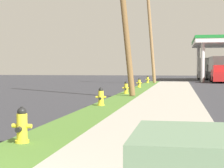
% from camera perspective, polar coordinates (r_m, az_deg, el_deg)
% --- Properties ---
extents(fire_hydrant_nearest, '(0.42, 0.38, 0.74)m').
position_cam_1_polar(fire_hydrant_nearest, '(8.00, -13.45, -6.34)').
color(fire_hydrant_nearest, yellow).
rests_on(fire_hydrant_nearest, grass_verge).
extents(fire_hydrant_second, '(0.42, 0.38, 0.74)m').
position_cam_1_polar(fire_hydrant_second, '(15.42, -1.70, -2.07)').
color(fire_hydrant_second, yellow).
rests_on(fire_hydrant_second, grass_verge).
extents(fire_hydrant_third, '(0.42, 0.37, 0.74)m').
position_cam_1_polar(fire_hydrant_third, '(22.43, 2.14, -0.66)').
color(fire_hydrant_third, yellow).
rests_on(fire_hydrant_third, grass_verge).
extents(fire_hydrant_fourth, '(0.42, 0.37, 0.74)m').
position_cam_1_polar(fire_hydrant_fourth, '(29.88, 4.12, 0.11)').
color(fire_hydrant_fourth, yellow).
rests_on(fire_hydrant_fourth, grass_verge).
extents(fire_hydrant_fifth, '(0.42, 0.38, 0.74)m').
position_cam_1_polar(fire_hydrant_fifth, '(38.71, 5.41, 0.64)').
color(fire_hydrant_fifth, yellow).
rests_on(fire_hydrant_fifth, grass_verge).
extents(utility_pole_midground, '(1.95, 0.80, 9.98)m').
position_cam_1_polar(utility_pole_midground, '(21.22, 1.71, 12.04)').
color(utility_pole_midground, brown).
rests_on(utility_pole_midground, grass_verge).
extents(utility_pole_background, '(1.44, 1.51, 9.19)m').
position_cam_1_polar(utility_pole_background, '(38.80, 5.91, 7.07)').
color(utility_pole_background, '#937047').
rests_on(utility_pole_background, grass_verge).
extents(car_teal_by_near_pump, '(2.08, 4.56, 1.57)m').
position_cam_1_polar(car_teal_by_near_pump, '(54.35, 15.60, 1.37)').
color(car_teal_by_near_pump, '#197075').
rests_on(car_teal_by_near_pump, ground).
extents(truck_silver_at_forecourt, '(2.54, 6.53, 3.11)m').
position_cam_1_polar(truck_silver_at_forecourt, '(57.94, 13.90, 2.20)').
color(truck_silver_at_forecourt, '#BCBCC1').
rests_on(truck_silver_at_forecourt, ground).
extents(truck_black_on_apron, '(2.56, 6.53, 3.11)m').
position_cam_1_polar(truck_black_on_apron, '(50.74, 15.67, 2.16)').
color(truck_black_on_apron, black).
rests_on(truck_black_on_apron, ground).
extents(truck_red_at_far_bay, '(2.27, 5.46, 1.97)m').
position_cam_1_polar(truck_red_at_far_bay, '(43.88, 16.13, 1.38)').
color(truck_red_at_far_bay, red).
rests_on(truck_red_at_far_bay, ground).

